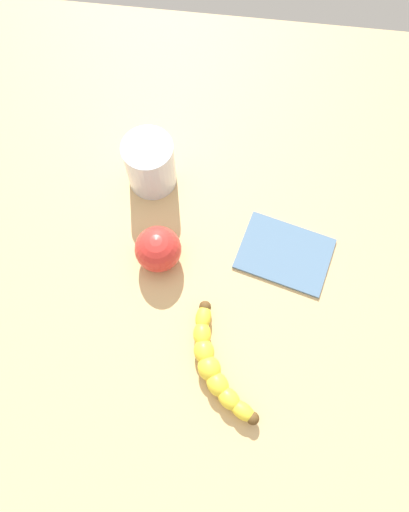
% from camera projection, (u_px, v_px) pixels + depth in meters
% --- Properties ---
extents(wooden_tabletop, '(1.20, 1.20, 0.03)m').
position_uv_depth(wooden_tabletop, '(160.00, 267.00, 0.86)').
color(wooden_tabletop, tan).
rests_on(wooden_tabletop, ground).
extents(banana, '(0.12, 0.19, 0.04)m').
position_uv_depth(banana, '(215.00, 366.00, 0.76)').
color(banana, yellow).
rests_on(banana, wooden_tabletop).
extents(smoothie_glass, '(0.09, 0.09, 0.11)m').
position_uv_depth(smoothie_glass, '(150.00, 165.00, 0.86)').
color(smoothie_glass, silver).
rests_on(smoothie_glass, wooden_tabletop).
extents(apple_fruit, '(0.08, 0.08, 0.08)m').
position_uv_depth(apple_fruit, '(158.00, 249.00, 0.81)').
color(apple_fruit, red).
rests_on(apple_fruit, wooden_tabletop).
extents(folded_napkin, '(0.18, 0.15, 0.01)m').
position_uv_depth(folded_napkin, '(285.00, 253.00, 0.85)').
color(folded_napkin, slate).
rests_on(folded_napkin, wooden_tabletop).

